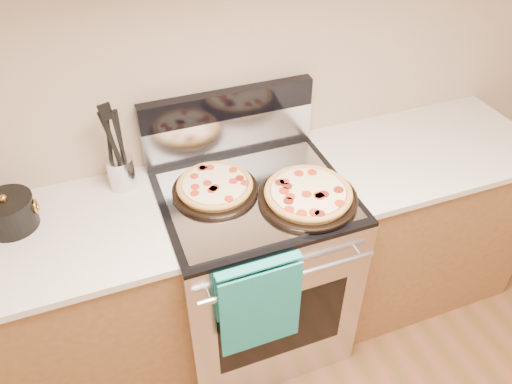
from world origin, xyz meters
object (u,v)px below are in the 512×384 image
object	(u,v)px
range_body	(254,269)
saucepan	(10,214)
pepperoni_pizza_back	(215,187)
pepperoni_pizza_front	(308,195)
utensil_crock	(121,172)

from	to	relation	value
range_body	saucepan	xyz separation A→B (m)	(-0.91, 0.14, 0.52)
range_body	pepperoni_pizza_back	distance (m)	0.52
pepperoni_pizza_back	saucepan	size ratio (longest dim) A/B	1.81
pepperoni_pizza_back	saucepan	xyz separation A→B (m)	(-0.77, 0.09, 0.02)
pepperoni_pizza_front	saucepan	size ratio (longest dim) A/B	2.06
saucepan	utensil_crock	bearing A→B (deg)	12.81
saucepan	range_body	bearing A→B (deg)	-8.86
range_body	saucepan	distance (m)	1.06
pepperoni_pizza_back	saucepan	world-z (taller)	saucepan
range_body	saucepan	world-z (taller)	saucepan
utensil_crock	pepperoni_pizza_back	bearing A→B (deg)	-29.32
saucepan	pepperoni_pizza_front	bearing A→B (deg)	-13.98
pepperoni_pizza_back	pepperoni_pizza_front	size ratio (longest dim) A/B	0.88
range_body	utensil_crock	size ratio (longest dim) A/B	6.59
range_body	utensil_crock	bearing A→B (deg)	153.72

